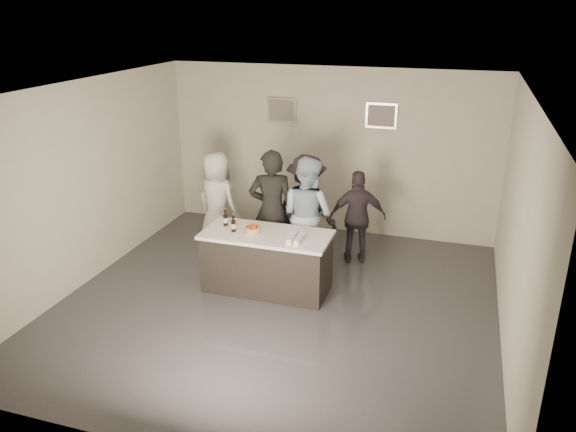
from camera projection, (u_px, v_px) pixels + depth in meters
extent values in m
plane|color=#3D3D42|center=(277.00, 303.00, 7.99)|extent=(6.00, 6.00, 0.00)
plane|color=white|center=(276.00, 90.00, 6.92)|extent=(6.00, 6.00, 0.00)
cube|color=beige|center=(330.00, 151.00, 10.13)|extent=(6.00, 0.04, 3.00)
cube|color=beige|center=(165.00, 316.00, 4.78)|extent=(6.00, 0.04, 3.00)
cube|color=beige|center=(85.00, 184.00, 8.30)|extent=(0.04, 6.00, 3.00)
cube|color=beige|center=(518.00, 230.00, 6.61)|extent=(0.04, 6.00, 3.00)
cube|color=#B2B2B7|center=(282.00, 110.00, 10.11)|extent=(0.54, 0.04, 0.44)
cube|color=#B2B2B7|center=(381.00, 116.00, 9.60)|extent=(0.54, 0.04, 0.44)
cube|color=white|center=(267.00, 261.00, 8.24)|extent=(1.86, 0.86, 0.90)
cylinder|color=#FDA31A|center=(252.00, 230.00, 8.08)|extent=(0.23, 0.23, 0.07)
cylinder|color=black|center=(225.00, 217.00, 8.31)|extent=(0.07, 0.07, 0.26)
cylinder|color=black|center=(233.00, 223.00, 8.09)|extent=(0.07, 0.07, 0.26)
cube|color=orange|center=(296.00, 238.00, 7.82)|extent=(0.19, 0.40, 0.08)
cube|color=pink|center=(242.00, 238.00, 7.89)|extent=(0.24, 0.08, 0.01)
imported|color=black|center=(272.00, 211.00, 8.74)|extent=(0.82, 0.65, 1.95)
imported|color=#AACADE|center=(307.00, 214.00, 8.73)|extent=(1.11, 1.01, 1.85)
imported|color=silver|center=(217.00, 201.00, 9.53)|extent=(0.96, 0.79, 1.70)
imported|color=#373039|center=(358.00, 217.00, 9.03)|extent=(0.98, 0.60, 1.55)
imported|color=black|center=(306.00, 207.00, 9.23)|extent=(1.27, 0.98, 1.74)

